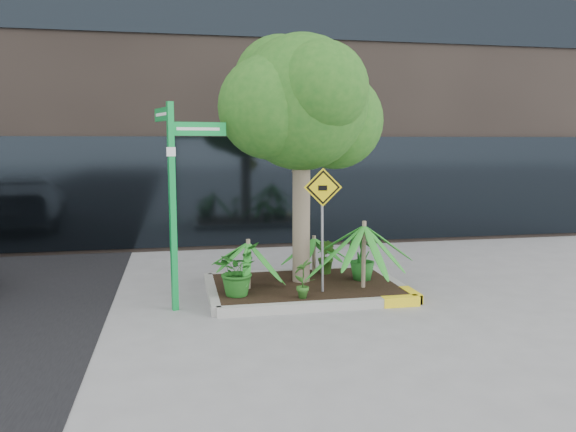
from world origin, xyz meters
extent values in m
plane|color=gray|center=(0.00, 0.00, 0.00)|extent=(80.00, 80.00, 0.00)
cube|color=#9E9E99|center=(0.20, 1.40, 0.07)|extent=(3.20, 0.15, 0.15)
cube|color=#9E9E99|center=(0.20, -0.80, 0.07)|extent=(3.20, 0.15, 0.15)
cube|color=#9E9E99|center=(-1.40, 0.30, 0.07)|extent=(0.15, 2.20, 0.15)
cube|color=#9E9E99|center=(1.80, 0.30, 0.07)|extent=(0.15, 2.20, 0.15)
cube|color=yellow|center=(1.50, -0.80, 0.07)|extent=(0.60, 0.17, 0.15)
cube|color=black|center=(0.20, 0.30, 0.12)|extent=(3.05, 2.05, 0.06)
cylinder|color=#82715E|center=(0.18, 0.51, 1.43)|extent=(0.30, 0.30, 2.86)
cylinder|color=#82715E|center=(0.27, 0.51, 2.48)|extent=(0.54, 0.15, 0.93)
sphere|color=#215D1A|center=(0.18, 0.51, 3.24)|extent=(2.29, 2.29, 2.29)
sphere|color=#215D1A|center=(0.85, 0.80, 2.95)|extent=(1.71, 1.71, 1.71)
sphere|color=#215D1A|center=(-0.39, 0.32, 3.14)|extent=(1.71, 1.71, 1.71)
sphere|color=#215D1A|center=(0.37, -0.06, 3.43)|extent=(1.52, 1.52, 1.52)
sphere|color=#215D1A|center=(-0.11, 0.99, 3.62)|extent=(1.62, 1.62, 1.62)
cylinder|color=#82715E|center=(1.11, -0.11, 0.71)|extent=(0.07, 0.07, 1.13)
cylinder|color=#82715E|center=(-0.80, 0.19, 0.57)|extent=(0.07, 0.07, 0.84)
cylinder|color=#82715E|center=(0.58, 1.20, 0.49)|extent=(0.07, 0.07, 0.68)
imported|color=#1E601B|center=(-1.04, -0.17, 0.56)|extent=(0.99, 0.99, 0.82)
imported|color=#1F6A21|center=(1.26, 0.40, 0.55)|extent=(0.52, 0.52, 0.81)
imported|color=#2A621E|center=(-0.03, -0.55, 0.47)|extent=(0.47, 0.47, 0.64)
imported|color=#2F671D|center=(0.76, 0.93, 0.48)|extent=(0.47, 0.47, 0.65)
cube|color=#0D993D|center=(-2.00, -0.30, 1.59)|extent=(0.11, 0.11, 3.17)
cube|color=#0D993D|center=(-1.59, -0.18, 2.78)|extent=(0.86, 0.27, 0.20)
cube|color=#0D993D|center=(-2.12, 0.11, 3.00)|extent=(0.27, 0.86, 0.20)
cube|color=white|center=(-1.59, -0.20, 2.78)|extent=(0.66, 0.19, 0.05)
cube|color=white|center=(-2.13, 0.11, 3.00)|extent=(0.19, 0.66, 0.05)
cube|color=white|center=(-2.00, -0.35, 2.44)|extent=(0.13, 0.04, 0.14)
cylinder|color=slate|center=(0.37, -0.18, 1.08)|extent=(0.06, 0.20, 1.85)
cube|color=yellow|center=(0.37, -0.20, 1.86)|extent=(0.62, 0.08, 0.62)
cube|color=black|center=(0.37, -0.21, 1.86)|extent=(0.55, 0.06, 0.55)
cube|color=yellow|center=(0.37, -0.22, 1.86)|extent=(0.47, 0.05, 0.47)
cube|color=black|center=(0.36, -0.22, 1.85)|extent=(0.15, 0.02, 0.08)
camera|label=1|loc=(-1.94, -8.90, 2.60)|focal=35.00mm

